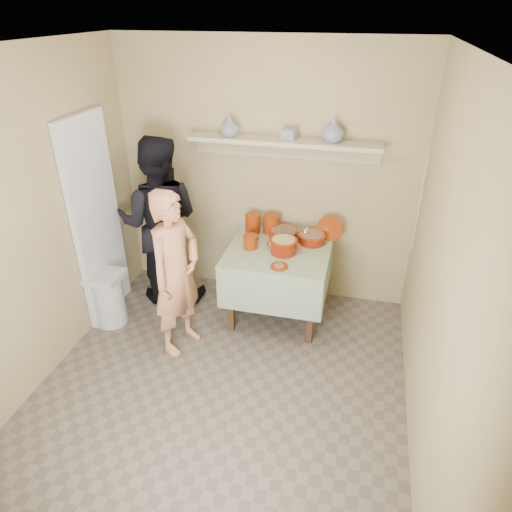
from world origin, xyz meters
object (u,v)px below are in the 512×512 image
(person_cook, at_px, (176,274))
(serving_table, at_px, (279,259))
(cazuela_rice, at_px, (284,245))
(trash_bin, at_px, (109,298))
(person_helper, at_px, (160,222))

(person_cook, distance_m, serving_table, 1.04)
(person_cook, height_order, cazuela_rice, person_cook)
(cazuela_rice, height_order, trash_bin, cazuela_rice)
(person_helper, bearing_deg, person_cook, 110.50)
(person_helper, distance_m, trash_bin, 0.90)
(person_helper, xyz_separation_m, cazuela_rice, (1.30, -0.12, -0.04))
(person_helper, bearing_deg, cazuela_rice, 162.55)
(serving_table, distance_m, cazuela_rice, 0.22)
(person_cook, relative_size, trash_bin, 2.75)
(person_helper, height_order, serving_table, person_helper)
(serving_table, bearing_deg, person_helper, 178.16)
(serving_table, xyz_separation_m, trash_bin, (-1.59, -0.54, -0.36))
(serving_table, bearing_deg, trash_bin, -161.19)
(person_helper, distance_m, serving_table, 1.27)
(serving_table, xyz_separation_m, cazuela_rice, (0.05, -0.08, 0.20))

